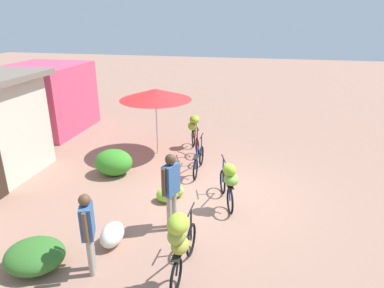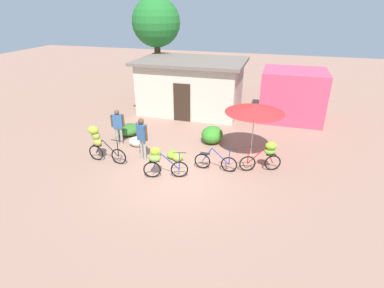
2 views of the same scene
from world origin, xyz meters
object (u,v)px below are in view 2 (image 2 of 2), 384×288
shop_pink (292,95)px  banana_pile_on_ground (176,156)px  market_umbrella (255,108)px  bicycle_near_pile (159,160)px  bicycle_center_loaded (216,162)px  building_low (191,86)px  bicycle_by_shop (267,153)px  person_bystander (142,135)px  tree_behind_building (156,23)px  bicycle_leftmost (99,140)px  produce_sack (137,142)px  person_vendor (118,124)px

shop_pink → banana_pile_on_ground: 7.74m
market_umbrella → bicycle_near_pile: 4.22m
bicycle_center_loaded → banana_pile_on_ground: size_ratio=2.11×
building_low → bicycle_center_loaded: bearing=-66.2°
bicycle_by_shop → banana_pile_on_ground: bicycle_by_shop is taller
shop_pink → person_bystander: shop_pink is taller
bicycle_near_pile → bicycle_by_shop: 3.94m
tree_behind_building → bicycle_leftmost: bearing=-83.4°
building_low → person_bystander: bearing=-91.2°
bicycle_leftmost → bicycle_by_shop: bearing=9.6°
shop_pink → produce_sack: size_ratio=4.57×
market_umbrella → person_vendor: market_umbrella is taller
tree_behind_building → bicycle_by_shop: bearing=-46.5°
tree_behind_building → person_bystander: size_ratio=3.48×
shop_pink → person_bystander: 8.70m
shop_pink → market_umbrella: 5.30m
person_vendor → produce_sack: bearing=-1.1°
bicycle_center_loaded → banana_pile_on_ground: bearing=167.4°
bicycle_center_loaded → produce_sack: size_ratio=2.32×
banana_pile_on_ground → person_bystander: (-1.24, -0.36, 0.93)m
bicycle_by_shop → person_vendor: 6.40m
building_low → shop_pink: bearing=2.8°
shop_pink → bicycle_leftmost: (-7.19, -7.22, -0.40)m
tree_behind_building → bicycle_near_pile: 10.78m
produce_sack → person_vendor: size_ratio=0.44×
shop_pink → tree_behind_building: tree_behind_building is taller
produce_sack → person_bystander: size_ratio=0.40×
market_umbrella → person_vendor: bearing=-174.5°
person_bystander → bicycle_by_shop: bearing=5.8°
shop_pink → bicycle_leftmost: size_ratio=1.93×
produce_sack → person_bystander: bearing=-52.5°
shop_pink → bicycle_center_loaded: shop_pink is taller
bicycle_near_pile → market_umbrella: bearing=42.6°
produce_sack → building_low: bearing=80.1°
bicycle_leftmost → bicycle_by_shop: (6.31, 1.07, -0.17)m
building_low → bicycle_near_pile: building_low is taller
tree_behind_building → market_umbrella: (6.69, -6.62, -2.57)m
market_umbrella → bicycle_leftmost: bearing=-158.8°
tree_behind_building → bicycle_by_shop: (7.34, -7.75, -3.87)m
building_low → person_vendor: building_low is taller
building_low → person_bystander: building_low is taller
bicycle_near_pile → person_vendor: (-2.77, 2.15, 0.27)m
shop_pink → tree_behind_building: bearing=169.0°
person_vendor → bicycle_leftmost: bearing=-87.9°
banana_pile_on_ground → produce_sack: produce_sack is taller
building_low → bicycle_near_pile: bearing=-82.3°
bicycle_leftmost → person_bystander: bearing=20.3°
building_low → bicycle_leftmost: 7.18m
building_low → banana_pile_on_ground: bearing=-79.6°
person_vendor → person_bystander: person_bystander is taller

